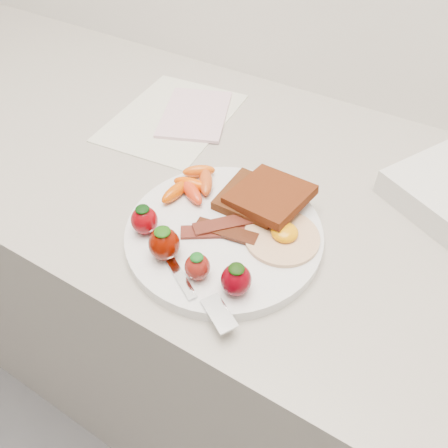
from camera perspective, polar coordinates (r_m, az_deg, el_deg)
The scene contains 11 objects.
counter at distance 1.05m, azimuth 3.18°, elevation -13.57°, with size 2.00×0.60×0.90m, color gray.
plate at distance 0.60m, azimuth -0.00°, elevation -1.26°, with size 0.27×0.27×0.02m, color silver.
toast_lower at distance 0.63m, azimuth 3.94°, elevation 3.37°, with size 0.09×0.09×0.01m, color black.
toast_upper at distance 0.62m, azimuth 6.01°, elevation 3.75°, with size 0.10×0.10×0.01m, color #3C1404.
fried_egg at distance 0.58m, azimuth 7.66°, elevation -1.52°, with size 0.13×0.13×0.02m.
bacon_strips at distance 0.59m, azimuth -0.36°, elevation -0.64°, with size 0.10×0.09×0.01m.
baby_carrots at distance 0.65m, azimuth -4.10°, elevation 5.16°, with size 0.07×0.11×0.02m.
strawberries at distance 0.54m, azimuth -5.51°, elevation -3.38°, with size 0.19×0.06×0.05m.
fork at distance 0.53m, azimuth -4.16°, elevation -7.88°, with size 0.17×0.09×0.00m.
paper_sheet at distance 0.85m, azimuth -6.72°, elevation 13.70°, with size 0.20×0.26×0.00m, color beige.
notepad at distance 0.85m, azimuth -3.78°, elevation 14.17°, with size 0.12×0.17×0.01m, color beige.
Camera 1 is at (0.22, 1.22, 1.35)m, focal length 35.00 mm.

